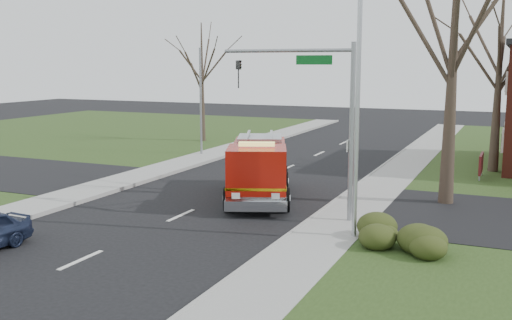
% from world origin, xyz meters
% --- Properties ---
extents(ground, '(120.00, 120.00, 0.00)m').
position_xyz_m(ground, '(0.00, 0.00, 0.00)').
color(ground, black).
rests_on(ground, ground).
extents(sidewalk_right, '(2.40, 80.00, 0.15)m').
position_xyz_m(sidewalk_right, '(6.20, 0.00, 0.07)').
color(sidewalk_right, gray).
rests_on(sidewalk_right, ground).
extents(sidewalk_left, '(2.40, 80.00, 0.15)m').
position_xyz_m(sidewalk_left, '(-6.20, 0.00, 0.07)').
color(sidewalk_left, gray).
rests_on(sidewalk_left, ground).
extents(health_center_sign, '(0.12, 2.00, 1.40)m').
position_xyz_m(health_center_sign, '(10.50, 12.50, 0.88)').
color(health_center_sign, '#551317').
rests_on(health_center_sign, ground).
extents(hedge_corner, '(2.80, 2.00, 0.90)m').
position_xyz_m(hedge_corner, '(9.00, -1.00, 0.58)').
color(hedge_corner, '#2A3714').
rests_on(hedge_corner, lawn_right).
extents(bare_tree_near, '(6.00, 6.00, 12.00)m').
position_xyz_m(bare_tree_near, '(9.50, 6.00, 7.41)').
color(bare_tree_near, '#32291E').
rests_on(bare_tree_near, ground).
extents(bare_tree_far, '(5.25, 5.25, 10.50)m').
position_xyz_m(bare_tree_far, '(11.00, 15.00, 6.49)').
color(bare_tree_far, '#32291E').
rests_on(bare_tree_far, ground).
extents(bare_tree_left, '(4.50, 4.50, 9.00)m').
position_xyz_m(bare_tree_left, '(-10.00, 20.00, 5.56)').
color(bare_tree_left, '#32291E').
rests_on(bare_tree_left, ground).
extents(traffic_signal_mast, '(5.29, 0.18, 6.80)m').
position_xyz_m(traffic_signal_mast, '(5.21, 1.50, 4.71)').
color(traffic_signal_mast, gray).
rests_on(traffic_signal_mast, ground).
extents(streetlight_pole, '(1.48, 0.16, 8.40)m').
position_xyz_m(streetlight_pole, '(7.14, -0.50, 4.55)').
color(streetlight_pole, '#B7BABF').
rests_on(streetlight_pole, ground).
extents(utility_pole_far, '(0.14, 0.14, 7.00)m').
position_xyz_m(utility_pole_far, '(-6.80, 14.00, 3.50)').
color(utility_pole_far, gray).
rests_on(utility_pole_far, ground).
extents(fire_engine, '(4.90, 7.51, 2.87)m').
position_xyz_m(fire_engine, '(1.64, 4.00, 1.30)').
color(fire_engine, '#9B1007').
rests_on(fire_engine, ground).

